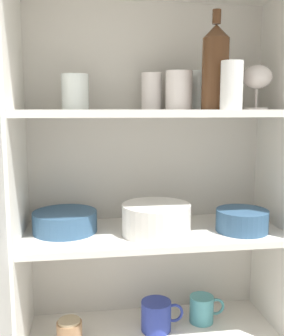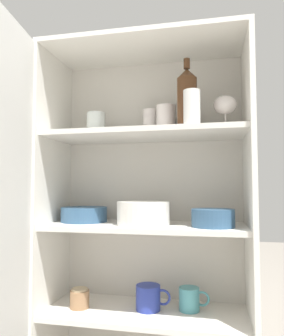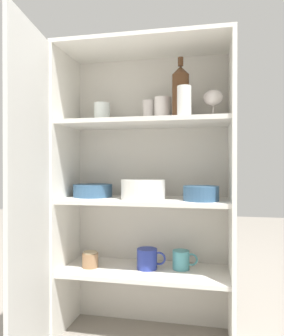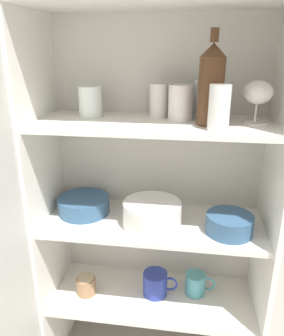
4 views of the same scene
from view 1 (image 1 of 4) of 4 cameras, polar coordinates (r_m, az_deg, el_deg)
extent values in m
cube|color=silver|center=(1.35, 0.56, -5.91)|extent=(0.81, 0.02, 1.35)
cube|color=white|center=(1.20, -17.38, -8.22)|extent=(0.02, 0.34, 1.35)
cube|color=white|center=(1.33, 18.93, -6.69)|extent=(0.02, 0.34, 1.35)
cube|color=silver|center=(1.35, 1.67, -22.94)|extent=(0.77, 0.30, 0.02)
cube|color=silver|center=(1.21, 1.74, -9.45)|extent=(0.77, 0.30, 0.02)
cube|color=silver|center=(1.15, 1.82, 7.98)|extent=(0.77, 0.30, 0.02)
cube|color=silver|center=(0.86, -19.85, -15.27)|extent=(0.08, 0.40, 1.35)
cylinder|color=white|center=(1.11, 12.87, 11.61)|extent=(0.06, 0.06, 0.13)
cylinder|color=silver|center=(1.21, 5.38, 11.15)|extent=(0.08, 0.08, 0.11)
cylinder|color=silver|center=(1.23, 1.40, 11.06)|extent=(0.06, 0.06, 0.11)
cylinder|color=white|center=(1.19, -9.68, 10.83)|extent=(0.08, 0.08, 0.10)
cylinder|color=white|center=(1.28, 8.20, 11.10)|extent=(0.07, 0.07, 0.12)
cylinder|color=silver|center=(1.25, 16.19, 8.29)|extent=(0.07, 0.07, 0.01)
cylinder|color=silver|center=(1.25, 16.25, 9.69)|extent=(0.01, 0.01, 0.06)
ellipsoid|color=silver|center=(1.25, 16.37, 12.59)|extent=(0.09, 0.09, 0.07)
cylinder|color=#4C2D19|center=(1.17, 10.57, 13.21)|extent=(0.08, 0.08, 0.20)
cone|color=#4C2D19|center=(1.19, 10.73, 18.94)|extent=(0.08, 0.08, 0.04)
cylinder|color=#4C2D19|center=(1.19, 10.79, 20.76)|extent=(0.02, 0.02, 0.04)
cylinder|color=white|center=(1.17, 2.16, -9.34)|extent=(0.20, 0.20, 0.01)
cylinder|color=white|center=(1.17, 2.17, -8.92)|extent=(0.20, 0.20, 0.01)
cylinder|color=white|center=(1.17, 2.17, -8.50)|extent=(0.20, 0.20, 0.01)
cylinder|color=white|center=(1.17, 2.17, -8.08)|extent=(0.20, 0.20, 0.01)
cylinder|color=white|center=(1.16, 2.17, -7.66)|extent=(0.20, 0.20, 0.01)
cylinder|color=white|center=(1.16, 2.18, -7.23)|extent=(0.20, 0.20, 0.01)
cylinder|color=white|center=(1.16, 2.18, -6.80)|extent=(0.20, 0.20, 0.01)
cylinder|color=white|center=(1.16, 2.18, -6.37)|extent=(0.20, 0.20, 0.01)
cylinder|color=white|center=(1.15, 2.18, -5.94)|extent=(0.20, 0.20, 0.01)
cylinder|color=white|center=(1.15, 2.19, -5.50)|extent=(0.20, 0.20, 0.01)
cylinder|color=#33567A|center=(1.21, -11.12, -7.64)|extent=(0.19, 0.19, 0.06)
torus|color=#33567A|center=(1.20, -11.15, -6.40)|extent=(0.19, 0.19, 0.01)
cylinder|color=#33567A|center=(1.23, 14.31, -7.39)|extent=(0.16, 0.16, 0.07)
torus|color=#33567A|center=(1.22, 14.36, -6.10)|extent=(0.15, 0.15, 0.01)
cylinder|color=teal|center=(1.39, 8.63, -19.57)|extent=(0.08, 0.08, 0.09)
torus|color=teal|center=(1.40, 10.68, -19.17)|extent=(0.06, 0.01, 0.06)
cylinder|color=#283893|center=(1.33, 2.06, -20.63)|extent=(0.10, 0.10, 0.09)
torus|color=#283893|center=(1.34, 4.64, -20.23)|extent=(0.06, 0.01, 0.06)
cylinder|color=#99704C|center=(1.29, -10.48, -22.45)|extent=(0.08, 0.08, 0.07)
cylinder|color=tan|center=(1.27, -10.53, -21.00)|extent=(0.06, 0.06, 0.01)
camera|label=2|loc=(0.53, 94.09, -25.98)|focal=35.00mm
camera|label=3|loc=(0.66, 114.85, -22.65)|focal=35.00mm
camera|label=4|loc=(0.39, 70.68, 36.92)|focal=35.00mm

